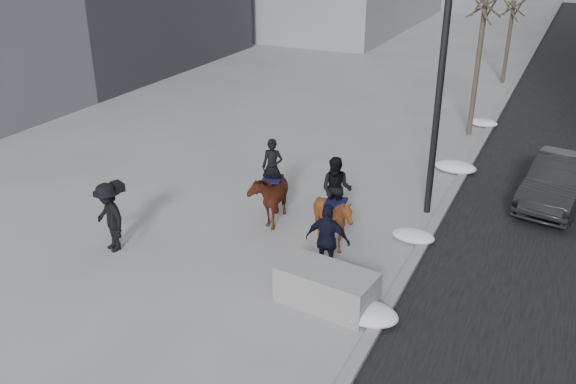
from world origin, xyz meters
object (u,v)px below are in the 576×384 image
at_px(car_near, 559,181).
at_px(mounted_left, 271,191).
at_px(planter, 326,287).
at_px(mounted_right, 334,214).

distance_m(car_near, mounted_left, 8.15).
xyz_separation_m(planter, mounted_left, (-2.85, 2.98, 0.43)).
bearing_deg(mounted_left, mounted_right, -19.02).
relative_size(planter, car_near, 0.50).
distance_m(planter, mounted_left, 4.14).
xyz_separation_m(planter, mounted_right, (-0.76, 2.26, 0.53)).
distance_m(car_near, mounted_right, 7.01).
bearing_deg(mounted_right, car_near, 47.39).
bearing_deg(car_near, mounted_left, -138.19).
height_order(car_near, mounted_left, mounted_left).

